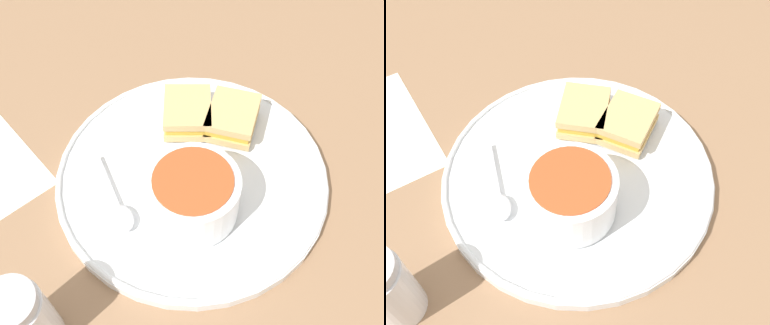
# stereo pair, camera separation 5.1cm
# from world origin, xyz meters

# --- Properties ---
(ground_plane) EXTENTS (2.40, 2.40, 0.00)m
(ground_plane) POSITION_xyz_m (0.00, 0.00, 0.00)
(ground_plane) COLOR #8E6B4C
(plate) EXTENTS (0.32, 0.32, 0.02)m
(plate) POSITION_xyz_m (0.00, 0.00, 0.01)
(plate) COLOR white
(plate) RESTS_ON ground_plane
(soup_bowl) EXTENTS (0.10, 0.10, 0.06)m
(soup_bowl) POSITION_xyz_m (-0.03, 0.04, 0.05)
(soup_bowl) COLOR white
(soup_bowl) RESTS_ON plate
(spoon) EXTENTS (0.10, 0.07, 0.01)m
(spoon) POSITION_xyz_m (0.04, 0.09, 0.02)
(spoon) COLOR silver
(spoon) RESTS_ON plate
(sandwich_half_near) EXTENTS (0.07, 0.08, 0.03)m
(sandwich_half_near) POSITION_xyz_m (-0.01, -0.08, 0.03)
(sandwich_half_near) COLOR tan
(sandwich_half_near) RESTS_ON plate
(sandwich_half_far) EXTENTS (0.09, 0.09, 0.03)m
(sandwich_half_far) POSITION_xyz_m (0.05, -0.06, 0.03)
(sandwich_half_far) COLOR tan
(sandwich_half_far) RESTS_ON plate
(salt_shaker) EXTENTS (0.05, 0.05, 0.10)m
(salt_shaker) POSITION_xyz_m (0.03, 0.23, 0.05)
(salt_shaker) COLOR silver
(salt_shaker) RESTS_ON ground_plane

